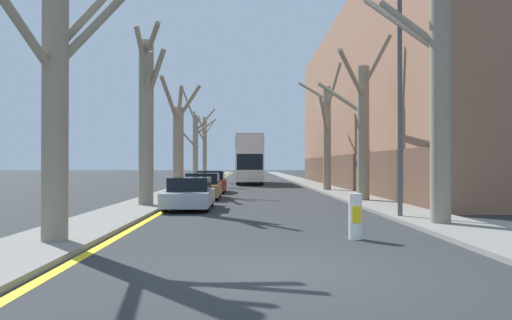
% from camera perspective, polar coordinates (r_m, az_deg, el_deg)
% --- Properties ---
extents(ground_plane, '(300.00, 300.00, 0.00)m').
position_cam_1_polar(ground_plane, '(8.76, 3.32, -12.43)').
color(ground_plane, '#2B2D30').
extents(sidewalk_left, '(2.23, 120.00, 0.12)m').
position_cam_1_polar(sidewalk_left, '(58.75, -5.48, -2.23)').
color(sidewalk_left, gray).
rests_on(sidewalk_left, ground).
extents(sidewalk_right, '(2.23, 120.00, 0.12)m').
position_cam_1_polar(sidewalk_right, '(58.86, 4.63, -2.22)').
color(sidewalk_right, gray).
rests_on(sidewalk_right, ground).
extents(building_facade_right, '(10.08, 41.53, 13.22)m').
position_cam_1_polar(building_facade_right, '(40.54, 16.17, 6.28)').
color(building_facade_right, '#93664C').
rests_on(building_facade_right, ground).
extents(kerb_line_stripe, '(0.24, 120.00, 0.01)m').
position_cam_1_polar(kerb_line_stripe, '(58.67, -4.21, -2.28)').
color(kerb_line_stripe, yellow).
rests_on(kerb_line_stripe, ground).
extents(street_tree_left_0, '(2.19, 3.29, 7.50)m').
position_cam_1_polar(street_tree_left_0, '(12.09, -21.74, 7.49)').
color(street_tree_left_0, gray).
rests_on(street_tree_left_0, ground).
extents(street_tree_left_1, '(1.38, 1.87, 7.49)m').
position_cam_1_polar(street_tree_left_1, '(21.54, -12.41, 4.90)').
color(street_tree_left_1, gray).
rests_on(street_tree_left_1, ground).
extents(street_tree_left_2, '(2.19, 3.23, 6.87)m').
position_cam_1_polar(street_tree_left_2, '(30.91, -8.89, 1.94)').
color(street_tree_left_2, gray).
rests_on(street_tree_left_2, ground).
extents(street_tree_left_3, '(3.27, 1.80, 8.54)m').
position_cam_1_polar(street_tree_left_3, '(41.91, -6.93, 1.70)').
color(street_tree_left_3, gray).
rests_on(street_tree_left_3, ground).
extents(street_tree_left_4, '(1.98, 3.84, 7.23)m').
position_cam_1_polar(street_tree_left_4, '(51.23, -5.93, 1.59)').
color(street_tree_left_4, gray).
rests_on(street_tree_left_4, ground).
extents(street_tree_right_0, '(1.95, 2.93, 7.95)m').
position_cam_1_polar(street_tree_right_0, '(15.63, 19.88, 7.13)').
color(street_tree_right_0, gray).
rests_on(street_tree_right_0, ground).
extents(street_tree_right_1, '(2.93, 4.60, 7.71)m').
position_cam_1_polar(street_tree_right_1, '(24.44, 12.03, 3.81)').
color(street_tree_right_1, gray).
rests_on(street_tree_right_1, ground).
extents(street_tree_right_2, '(2.42, 5.65, 8.29)m').
position_cam_1_polar(street_tree_right_2, '(33.88, 8.05, 3.17)').
color(street_tree_right_2, gray).
rests_on(street_tree_right_2, ground).
extents(double_decker_bus, '(2.44, 11.26, 4.45)m').
position_cam_1_polar(double_decker_bus, '(47.05, -0.75, 0.34)').
color(double_decker_bus, silver).
rests_on(double_decker_bus, ground).
extents(parked_car_0, '(1.80, 4.29, 1.28)m').
position_cam_1_polar(parked_car_0, '(20.47, -7.60, -3.86)').
color(parked_car_0, '#9EA3AD').
rests_on(parked_car_0, ground).
extents(parked_car_1, '(1.84, 4.23, 1.35)m').
position_cam_1_polar(parked_car_1, '(26.48, -6.11, -3.04)').
color(parked_car_1, olive).
rests_on(parked_car_1, ground).
extents(parked_car_2, '(1.86, 4.52, 1.40)m').
position_cam_1_polar(parked_car_2, '(32.42, -5.18, -2.54)').
color(parked_car_2, maroon).
rests_on(parked_car_2, ground).
extents(lamp_post, '(1.40, 0.20, 8.32)m').
position_cam_1_polar(lamp_post, '(17.29, 15.80, 8.87)').
color(lamp_post, '#4C4F54').
rests_on(lamp_post, ground).
extents(traffic_bollard, '(0.32, 0.33, 1.11)m').
position_cam_1_polar(traffic_bollard, '(12.36, 11.28, -6.32)').
color(traffic_bollard, white).
rests_on(traffic_bollard, ground).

